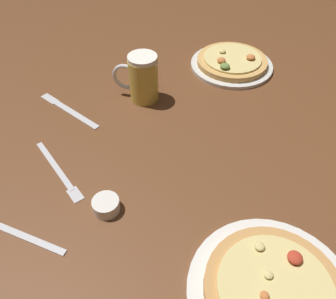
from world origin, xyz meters
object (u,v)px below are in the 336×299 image
Objects in this scene: ramekin_sauce at (106,205)px; knife_right at (69,110)px; fork_left at (59,171)px; pizza_plate_near at (274,292)px; beer_mug_amber at (142,78)px; pizza_plate_far at (232,62)px; fork_spare at (18,234)px.

knife_right is at bearing 101.71° from ramekin_sauce.
fork_left is 1.08× the size of knife_right.
pizza_plate_near reaches higher than fork_left.
pizza_plate_far is at bearing 18.74° from beer_mug_amber.
knife_right is at bearing -176.42° from beer_mug_amber.
fork_spare is (-0.66, -0.52, -0.01)m from pizza_plate_far.
pizza_plate_near is 1.65× the size of fork_spare.
knife_right is at bearing 74.67° from fork_spare.
ramekin_sauce is 0.27× the size of fork_left.
fork_spare is at bearing -117.27° from fork_left.
ramekin_sauce is at bearing -52.50° from fork_left.
beer_mug_amber is at bearing 50.89° from fork_spare.
pizza_plate_near is 0.55m from fork_left.
fork_left is at bearing -147.86° from pizza_plate_far.
pizza_plate_near is at bearing -78.60° from beer_mug_amber.
beer_mug_amber is at bearing 101.40° from pizza_plate_near.
ramekin_sauce reaches higher than knife_right.
pizza_plate_far reaches higher than knife_right.
fork_spare is (-0.19, -0.02, -0.01)m from ramekin_sauce.
pizza_plate_near is 0.78m from pizza_plate_far.
pizza_plate_near is 0.38m from ramekin_sauce.
pizza_plate_near is 2.19× the size of beer_mug_amber.
ramekin_sauce is (-0.15, -0.39, -0.06)m from beer_mug_amber.
ramekin_sauce reaches higher than fork_spare.
fork_left is (-0.58, -0.36, -0.01)m from pizza_plate_far.
knife_right and fork_spare have the same top height.
pizza_plate_far is 4.64× the size of ramekin_sauce.
fork_left and knife_right have the same top height.
ramekin_sauce is 0.38m from knife_right.
pizza_plate_far is 0.68m from fork_left.
pizza_plate_far is 0.35m from beer_mug_amber.
pizza_plate_near is 5.23× the size of ramekin_sauce.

